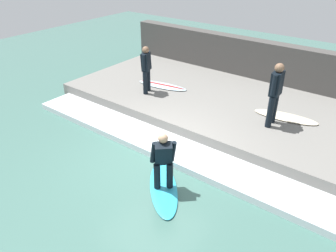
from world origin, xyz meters
TOP-DOWN VIEW (x-y plane):
  - ground_plane at (0.00, 0.00)m, footprint 28.00×28.00m
  - concrete_ledge at (3.31, 0.00)m, footprint 4.40×9.87m
  - back_wall at (5.76, 0.00)m, footprint 0.50×10.36m
  - wave_foam_crest at (0.57, 0.00)m, footprint 1.08×9.38m
  - surfboard_riding at (-0.71, -0.88)m, footprint 1.80×1.74m
  - surfer_riding at (-0.71, -0.88)m, footprint 0.51×0.51m
  - surfer_waiting_near at (2.34, 2.17)m, footprint 0.49×0.35m
  - surfboard_waiting_near at (3.02, 2.07)m, footprint 0.78×1.85m
  - surfer_waiting_far at (2.70, -1.87)m, footprint 0.58×0.26m
  - surfboard_waiting_far at (3.32, -2.08)m, footprint 0.77×1.80m

SIDE VIEW (x-z plane):
  - ground_plane at x=0.00m, z-range 0.00..0.00m
  - surfboard_riding at x=-0.71m, z-range 0.00..0.06m
  - wave_foam_crest at x=0.57m, z-range 0.00..0.18m
  - concrete_ledge at x=3.31m, z-range 0.00..0.45m
  - surfboard_waiting_far at x=3.32m, z-range 0.45..0.51m
  - surfboard_waiting_near at x=3.02m, z-range 0.45..0.52m
  - surfer_riding at x=-0.71m, z-range 0.14..1.50m
  - back_wall at x=5.76m, z-range 0.00..1.78m
  - surfer_waiting_near at x=2.34m, z-range 0.55..2.06m
  - surfer_waiting_far at x=2.70m, z-range 0.56..2.27m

